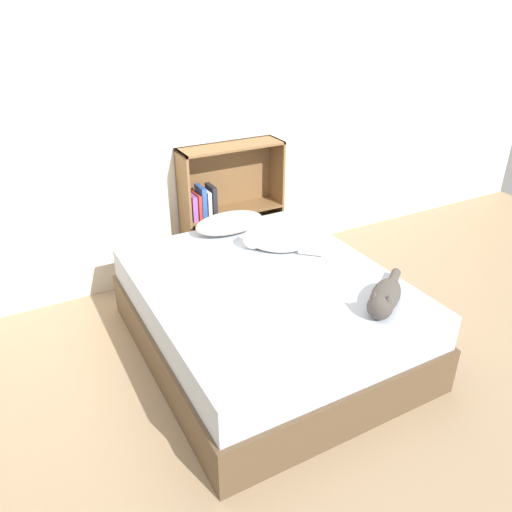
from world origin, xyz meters
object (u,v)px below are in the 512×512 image
at_px(bed, 266,314).
at_px(pillow, 230,223).
at_px(bookshelf, 226,207).
at_px(cat_dark, 384,297).
at_px(cat_light, 271,242).

xyz_separation_m(bed, pillow, (0.11, 0.75, 0.34)).
relative_size(pillow, bookshelf, 0.50).
distance_m(bed, bookshelf, 1.21).
height_order(bed, cat_dark, cat_dark).
bearing_deg(pillow, cat_light, -74.41).
bearing_deg(bookshelf, pillow, -112.30).
bearing_deg(bed, cat_dark, -53.50).
height_order(pillow, cat_dark, cat_dark).
bearing_deg(bookshelf, bed, -103.20).
relative_size(pillow, cat_dark, 1.09).
height_order(cat_dark, bookshelf, bookshelf).
xyz_separation_m(bed, bookshelf, (0.27, 1.14, 0.30)).
distance_m(bed, cat_dark, 0.81).
height_order(cat_light, bookshelf, bookshelf).
bearing_deg(bookshelf, cat_dark, -84.34).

